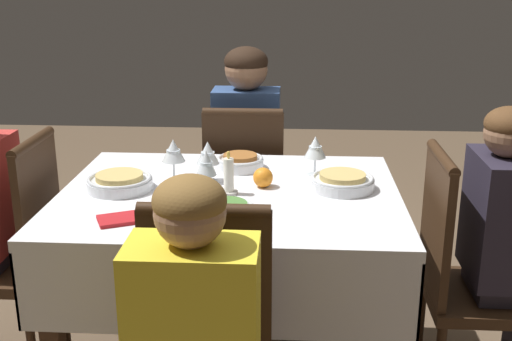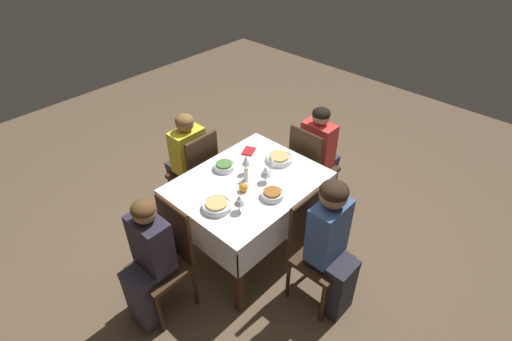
{
  "view_description": "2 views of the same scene",
  "coord_description": "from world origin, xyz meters",
  "px_view_note": "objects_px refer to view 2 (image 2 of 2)",
  "views": [
    {
      "loc": [
        0.22,
        -2.05,
        1.49
      ],
      "look_at": [
        0.1,
        -0.08,
        0.87
      ],
      "focal_mm": 45.0,
      "sensor_mm": 36.0,
      "label": 1
    },
    {
      "loc": [
        1.77,
        1.74,
        2.73
      ],
      "look_at": [
        -0.07,
        0.02,
        0.84
      ],
      "focal_mm": 28.0,
      "sensor_mm": 36.0,
      "label": 2
    }
  ],
  "objects_px": {
    "person_child_red": "(320,152)",
    "person_adult_denim": "(333,243)",
    "wine_glass_north": "(266,171)",
    "chair_south": "(197,172)",
    "bowl_south": "(224,166)",
    "candle_centerpiece": "(246,175)",
    "bowl_north": "(272,194)",
    "chair_west": "(310,166)",
    "bowl_east": "(217,205)",
    "chair_north": "(313,247)",
    "wine_glass_west": "(270,161)",
    "wine_glass_east": "(239,200)",
    "person_child_dark": "(147,260)",
    "bowl_west": "(279,158)",
    "orange_fruit": "(243,187)",
    "wine_glass_south": "(246,161)",
    "chair_east": "(167,255)",
    "dining_table": "(248,192)",
    "person_child_yellow": "(185,158)",
    "napkin_red_folded": "(249,151)"
  },
  "relations": [
    {
      "from": "bowl_north",
      "to": "wine_glass_west",
      "type": "height_order",
      "value": "wine_glass_west"
    },
    {
      "from": "bowl_south",
      "to": "chair_east",
      "type": "bearing_deg",
      "value": 14.5
    },
    {
      "from": "person_child_dark",
      "to": "bowl_east",
      "type": "bearing_deg",
      "value": 78.85
    },
    {
      "from": "wine_glass_west",
      "to": "candle_centerpiece",
      "type": "xyz_separation_m",
      "value": [
        0.2,
        -0.08,
        -0.07
      ]
    },
    {
      "from": "dining_table",
      "to": "wine_glass_south",
      "type": "xyz_separation_m",
      "value": [
        -0.07,
        -0.09,
        0.23
      ]
    },
    {
      "from": "person_adult_denim",
      "to": "wine_glass_north",
      "type": "bearing_deg",
      "value": 82.73
    },
    {
      "from": "person_child_dark",
      "to": "bowl_north",
      "type": "bearing_deg",
      "value": 70.92
    },
    {
      "from": "candle_centerpiece",
      "to": "bowl_north",
      "type": "bearing_deg",
      "value": 87.73
    },
    {
      "from": "wine_glass_north",
      "to": "orange_fruit",
      "type": "height_order",
      "value": "wine_glass_north"
    },
    {
      "from": "chair_south",
      "to": "bowl_south",
      "type": "xyz_separation_m",
      "value": [
        0.02,
        0.41,
        0.28
      ]
    },
    {
      "from": "chair_north",
      "to": "chair_south",
      "type": "bearing_deg",
      "value": 89.54
    },
    {
      "from": "bowl_south",
      "to": "candle_centerpiece",
      "type": "distance_m",
      "value": 0.24
    },
    {
      "from": "bowl_south",
      "to": "person_child_red",
      "type": "bearing_deg",
      "value": 162.71
    },
    {
      "from": "chair_west",
      "to": "bowl_east",
      "type": "distance_m",
      "value": 1.21
    },
    {
      "from": "chair_south",
      "to": "wine_glass_north",
      "type": "xyz_separation_m",
      "value": [
        -0.08,
        0.77,
        0.36
      ]
    },
    {
      "from": "person_child_dark",
      "to": "orange_fruit",
      "type": "distance_m",
      "value": 0.87
    },
    {
      "from": "person_child_yellow",
      "to": "orange_fruit",
      "type": "xyz_separation_m",
      "value": [
        0.12,
        0.88,
        0.21
      ]
    },
    {
      "from": "chair_west",
      "to": "person_adult_denim",
      "type": "xyz_separation_m",
      "value": [
        0.8,
        0.78,
        0.15
      ]
    },
    {
      "from": "person_child_dark",
      "to": "wine_glass_north",
      "type": "xyz_separation_m",
      "value": [
        -1.04,
        0.16,
        0.27
      ]
    },
    {
      "from": "orange_fruit",
      "to": "bowl_south",
      "type": "bearing_deg",
      "value": -106.66
    },
    {
      "from": "wine_glass_north",
      "to": "bowl_south",
      "type": "xyz_separation_m",
      "value": [
        0.1,
        -0.36,
        -0.07
      ]
    },
    {
      "from": "wine_glass_east",
      "to": "chair_north",
      "type": "bearing_deg",
      "value": 121.46
    },
    {
      "from": "person_child_red",
      "to": "wine_glass_south",
      "type": "relative_size",
      "value": 6.37
    },
    {
      "from": "person_child_dark",
      "to": "bowl_west",
      "type": "height_order",
      "value": "person_child_dark"
    },
    {
      "from": "chair_north",
      "to": "dining_table",
      "type": "bearing_deg",
      "value": 89.62
    },
    {
      "from": "chair_south",
      "to": "person_adult_denim",
      "type": "height_order",
      "value": "person_adult_denim"
    },
    {
      "from": "dining_table",
      "to": "bowl_south",
      "type": "height_order",
      "value": "bowl_south"
    },
    {
      "from": "person_child_yellow",
      "to": "napkin_red_folded",
      "type": "distance_m",
      "value": 0.64
    },
    {
      "from": "bowl_north",
      "to": "chair_east",
      "type": "bearing_deg",
      "value": -22.54
    },
    {
      "from": "napkin_red_folded",
      "to": "candle_centerpiece",
      "type": "bearing_deg",
      "value": 40.7
    },
    {
      "from": "wine_glass_south",
      "to": "wine_glass_north",
      "type": "bearing_deg",
      "value": 96.37
    },
    {
      "from": "dining_table",
      "to": "candle_centerpiece",
      "type": "xyz_separation_m",
      "value": [
        0.0,
        -0.02,
        0.16
      ]
    },
    {
      "from": "chair_north",
      "to": "candle_centerpiece",
      "type": "height_order",
      "value": "chair_north"
    },
    {
      "from": "wine_glass_south",
      "to": "bowl_east",
      "type": "bearing_deg",
      "value": 16.96
    },
    {
      "from": "bowl_south",
      "to": "napkin_red_folded",
      "type": "xyz_separation_m",
      "value": [
        -0.32,
        -0.03,
        -0.02
      ]
    },
    {
      "from": "bowl_north",
      "to": "wine_glass_south",
      "type": "relative_size",
      "value": 1.05
    },
    {
      "from": "dining_table",
      "to": "bowl_west",
      "type": "distance_m",
      "value": 0.4
    },
    {
      "from": "candle_centerpiece",
      "to": "orange_fruit",
      "type": "relative_size",
      "value": 2.17
    },
    {
      "from": "wine_glass_west",
      "to": "wine_glass_east",
      "type": "relative_size",
      "value": 1.11
    },
    {
      "from": "chair_south",
      "to": "bowl_south",
      "type": "height_order",
      "value": "chair_south"
    },
    {
      "from": "bowl_north",
      "to": "orange_fruit",
      "type": "xyz_separation_m",
      "value": [
        0.1,
        -0.21,
        0.01
      ]
    },
    {
      "from": "wine_glass_east",
      "to": "napkin_red_folded",
      "type": "distance_m",
      "value": 0.77
    },
    {
      "from": "person_adult_denim",
      "to": "person_child_yellow",
      "type": "xyz_separation_m",
      "value": [
        -0.01,
        -1.64,
        -0.08
      ]
    },
    {
      "from": "person_adult_denim",
      "to": "person_child_yellow",
      "type": "relative_size",
      "value": 1.09
    },
    {
      "from": "chair_west",
      "to": "bowl_west",
      "type": "distance_m",
      "value": 0.5
    },
    {
      "from": "person_child_red",
      "to": "person_adult_denim",
      "type": "bearing_deg",
      "value": 129.19
    },
    {
      "from": "wine_glass_north",
      "to": "napkin_red_folded",
      "type": "bearing_deg",
      "value": -118.96
    },
    {
      "from": "chair_south",
      "to": "wine_glass_south",
      "type": "distance_m",
      "value": 0.7
    },
    {
      "from": "person_child_yellow",
      "to": "bowl_north",
      "type": "bearing_deg",
      "value": 88.91
    },
    {
      "from": "wine_glass_west",
      "to": "person_child_red",
      "type": "bearing_deg",
      "value": -178.8
    }
  ]
}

